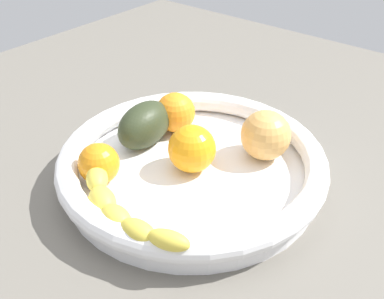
{
  "coord_description": "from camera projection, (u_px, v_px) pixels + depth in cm",
  "views": [
    {
      "loc": [
        -38.16,
        -31.1,
        41.01
      ],
      "look_at": [
        0.0,
        0.0,
        7.88
      ],
      "focal_mm": 43.23,
      "sensor_mm": 36.0,
      "label": 1
    }
  ],
  "objects": [
    {
      "name": "fruit_bowl",
      "position": [
        192.0,
        164.0,
        0.61
      ],
      "size": [
        35.05,
        35.05,
        4.88
      ],
      "color": "white",
      "rests_on": "kitchen_counter"
    },
    {
      "name": "orange_mid_right",
      "position": [
        175.0,
        112.0,
        0.68
      ],
      "size": [
        5.86,
        5.86,
        5.86
      ],
      "primitive_type": "sphere",
      "color": "orange",
      "rests_on": "fruit_bowl"
    },
    {
      "name": "orange_mid_left",
      "position": [
        188.0,
        149.0,
        0.59
      ],
      "size": [
        6.25,
        6.25,
        6.25
      ],
      "primitive_type": "sphere",
      "color": "orange",
      "rests_on": "fruit_bowl"
    },
    {
      "name": "orange_front",
      "position": [
        99.0,
        164.0,
        0.57
      ],
      "size": [
        5.24,
        5.24,
        5.24
      ],
      "primitive_type": "sphere",
      "color": "orange",
      "rests_on": "fruit_bowl"
    },
    {
      "name": "avocado_dark",
      "position": [
        145.0,
        125.0,
        0.65
      ],
      "size": [
        10.14,
        6.75,
        6.27
      ],
      "primitive_type": "ellipsoid",
      "rotation": [
        0.0,
        0.0,
        0.11
      ],
      "color": "#2E3720",
      "rests_on": "fruit_bowl"
    },
    {
      "name": "kitchen_counter",
      "position": [
        192.0,
        188.0,
        0.63
      ],
      "size": [
        120.0,
        120.0,
        3.0
      ],
      "primitive_type": "cube",
      "color": "#676259",
      "rests_on": "ground"
    },
    {
      "name": "peach_blush",
      "position": [
        266.0,
        135.0,
        0.61
      ],
      "size": [
        6.77,
        6.77,
        6.77
      ],
      "primitive_type": "sphere",
      "color": "#E7A857",
      "rests_on": "fruit_bowl"
    },
    {
      "name": "banana_draped_left",
      "position": [
        116.0,
        204.0,
        0.51
      ],
      "size": [
        10.16,
        20.95,
        3.7
      ],
      "color": "yellow",
      "rests_on": "fruit_bowl"
    }
  ]
}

